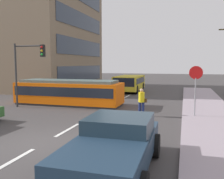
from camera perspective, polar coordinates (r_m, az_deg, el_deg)
name	(u,v)px	position (r m, az deg, el deg)	size (l,w,h in m)	color
ground_plane	(114,104)	(19.37, 0.48, -3.33)	(120.00, 120.00, 0.00)	#413D3D
sidewalk_curb_right	(212,119)	(14.78, 22.19, -6.46)	(3.20, 36.00, 0.14)	#A0909B
lane_stripe_0	(11,162)	(8.85, -22.36, -15.25)	(0.16, 2.40, 0.01)	silver
lane_stripe_1	(68,130)	(12.05, -10.22, -9.19)	(0.16, 2.40, 0.01)	silver
lane_stripe_2	(97,114)	(15.63, -3.59, -5.59)	(0.16, 2.40, 0.01)	silver
lane_stripe_3	(127,96)	(23.84, 3.58, -1.57)	(0.16, 2.40, 0.01)	silver
lane_stripe_4	(138,90)	(29.67, 6.18, -0.09)	(0.16, 2.40, 0.01)	silver
corner_building	(26,26)	(34.92, -19.28, 13.68)	(15.79, 14.94, 16.00)	#806C55
streetcar_tram	(69,92)	(19.17, -10.00, -0.55)	(8.22, 2.58, 1.91)	#F86109
city_bus	(129,83)	(27.61, 4.08, 1.61)	(2.55, 5.74, 1.79)	gold
pedestrian_crossing	(142,101)	(14.84, 6.90, -2.56)	(0.51, 0.36, 1.67)	navy
pickup_truck_parked	(115,145)	(7.27, 0.79, -12.84)	(2.33, 5.02, 1.55)	#1D3248
stop_sign	(196,80)	(14.84, 18.87, 2.01)	(0.76, 0.07, 2.88)	gray
traffic_light_mast	(27,63)	(18.48, -19.07, 5.90)	(2.47, 0.33, 4.59)	#333333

